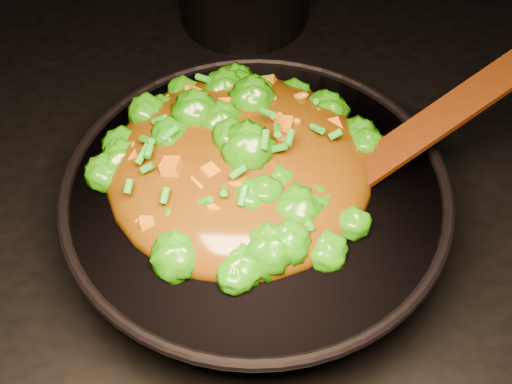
# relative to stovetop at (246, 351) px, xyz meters

# --- Properties ---
(stovetop) EXTENTS (1.20, 0.90, 0.90)m
(stovetop) POSITION_rel_stovetop_xyz_m (0.00, 0.00, 0.00)
(stovetop) COLOR black
(stovetop) RESTS_ON ground
(wok) EXTENTS (0.46, 0.46, 0.11)m
(wok) POSITION_rel_stovetop_xyz_m (0.02, -0.11, 0.51)
(wok) COLOR black
(wok) RESTS_ON stovetop
(stir_fry) EXTENTS (0.31, 0.31, 0.10)m
(stir_fry) POSITION_rel_stovetop_xyz_m (0.00, -0.09, 0.61)
(stir_fry) COLOR #227E09
(stir_fry) RESTS_ON wok
(spatula) EXTENTS (0.23, 0.15, 0.10)m
(spatula) POSITION_rel_stovetop_xyz_m (0.19, -0.06, 0.60)
(spatula) COLOR #351806
(spatula) RESTS_ON wok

